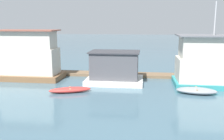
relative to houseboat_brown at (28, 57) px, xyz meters
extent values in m
plane|color=#426070|center=(9.19, -0.08, -2.37)|extent=(200.00, 200.00, 0.00)
cube|color=brown|center=(9.19, 2.81, -2.22)|extent=(33.80, 1.99, 0.30)
cube|color=brown|center=(0.00, 0.00, -2.08)|extent=(7.19, 3.56, 0.58)
cube|color=beige|center=(0.00, 0.00, -0.43)|extent=(6.26, 2.63, 2.73)
cube|color=beige|center=(0.00, 0.00, 1.86)|extent=(5.82, 2.19, 1.83)
cube|color=brown|center=(0.00, 0.00, 2.83)|extent=(6.56, 2.93, 0.12)
cube|color=white|center=(9.39, -0.54, -2.13)|extent=(5.66, 4.06, 0.47)
cube|color=#4C4C51|center=(9.39, -0.54, -0.59)|extent=(4.63, 3.02, 2.62)
cube|color=#38383D|center=(9.39, -0.54, 0.78)|extent=(4.93, 3.32, 0.12)
cube|color=teal|center=(18.77, -0.47, -2.14)|extent=(7.01, 4.19, 0.46)
cube|color=beige|center=(18.77, -0.47, -0.81)|extent=(6.50, 3.68, 2.20)
cube|color=beige|center=(18.77, -0.47, 1.34)|extent=(6.00, 3.17, 2.09)
cube|color=slate|center=(18.77, -0.47, 2.44)|extent=(6.80, 3.98, 0.12)
cylinder|color=#B2B2B7|center=(18.74, -0.47, 4.03)|extent=(0.12, 0.12, 3.06)
ellipsoid|color=red|center=(5.94, -4.64, -2.13)|extent=(3.76, 2.21, 0.47)
cube|color=#997F60|center=(5.94, -4.64, -1.97)|extent=(0.45, 0.87, 0.08)
ellipsoid|color=gray|center=(16.82, -3.64, -2.10)|extent=(3.53, 1.86, 0.54)
cube|color=#997F60|center=(16.82, -3.64, -1.91)|extent=(0.30, 1.25, 0.08)
camera|label=1|loc=(12.28, -25.03, 3.68)|focal=40.00mm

